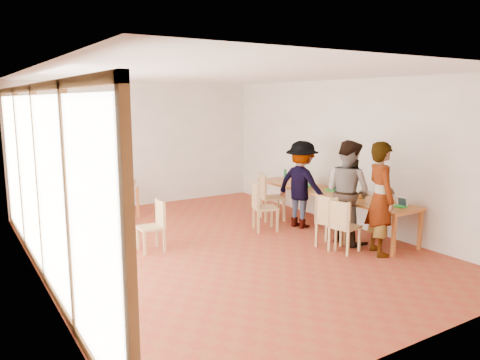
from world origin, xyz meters
name	(u,v)px	position (x,y,z in m)	size (l,w,h in m)	color
ground	(222,247)	(0.00, 0.00, 0.00)	(8.00, 8.00, 0.00)	#964124
wall_back	(140,145)	(0.00, 4.00, 1.50)	(6.00, 0.10, 3.00)	silver
wall_front	(419,209)	(0.00, -4.00, 1.50)	(6.00, 0.10, 3.00)	silver
wall_right	(347,153)	(3.00, 0.00, 1.50)	(0.10, 8.00, 3.00)	silver
window_wall	(38,179)	(-2.96, 0.00, 1.50)	(0.10, 8.00, 3.00)	white
ceiling	(221,74)	(0.00, 0.00, 3.02)	(6.00, 8.00, 0.04)	white
communal_table	(329,194)	(2.50, -0.03, 0.70)	(0.80, 4.00, 0.75)	#C3672B
side_table	(114,187)	(-0.92, 3.20, 0.67)	(0.90, 0.90, 0.75)	#C3672B
chair_near	(342,221)	(1.58, -1.35, 0.57)	(0.51, 0.51, 0.49)	tan
chair_mid	(329,216)	(1.58, -1.03, 0.58)	(0.56, 0.56, 0.50)	tan
chair_far	(260,202)	(1.18, 0.52, 0.59)	(0.57, 0.57, 0.51)	tan
chair_empty	(268,192)	(1.80, 1.13, 0.62)	(0.60, 0.60, 0.54)	tan
chair_spare	(156,220)	(-1.05, 0.46, 0.54)	(0.42, 0.42, 0.47)	tan
person_near	(381,199)	(2.07, -1.73, 0.96)	(0.70, 0.46, 1.92)	gray
person_mid	(348,192)	(2.08, -0.96, 0.94)	(0.91, 0.71, 1.88)	gray
person_far	(302,184)	(2.06, 0.31, 0.89)	(1.15, 0.66, 1.77)	gray
laptop_near	(401,204)	(2.62, -1.71, 0.80)	(0.20, 0.23, 0.18)	green
laptop_mid	(334,187)	(2.66, 0.00, 0.81)	(0.30, 0.32, 0.23)	green
laptop_far	(309,183)	(2.58, 0.69, 0.81)	(0.30, 0.32, 0.23)	green
yellow_mug	(360,196)	(2.53, -0.85, 0.81)	(0.14, 0.14, 0.11)	orange
green_bottle	(285,175)	(2.46, 1.38, 0.89)	(0.07, 0.07, 0.28)	#1E7F3E
clear_glass	(358,194)	(2.66, -0.66, 0.80)	(0.07, 0.07, 0.09)	silver
condiment_cup	(364,197)	(2.58, -0.90, 0.78)	(0.08, 0.08, 0.06)	white
pink_phone	(342,191)	(2.76, -0.14, 0.76)	(0.05, 0.10, 0.01)	#D1477D
black_pouch	(344,194)	(2.45, -0.52, 0.80)	(0.16, 0.26, 0.09)	black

